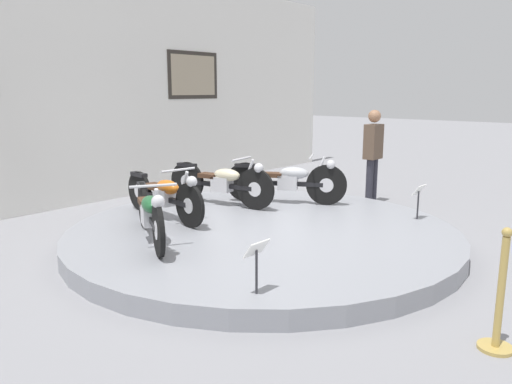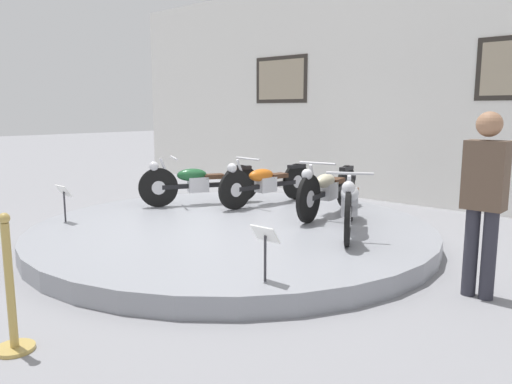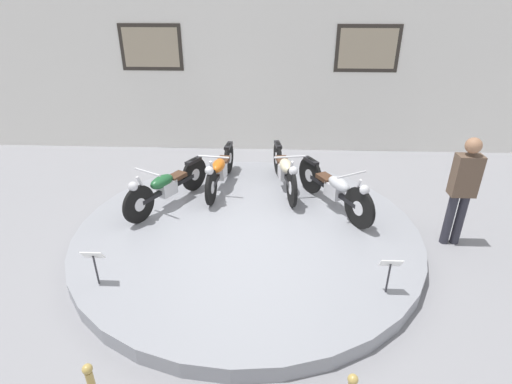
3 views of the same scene
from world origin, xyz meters
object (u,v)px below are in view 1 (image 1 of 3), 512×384
(motorcycle_orange, at_px, (164,194))
(motorcycle_cream, at_px, (222,181))
(visitor_standing, at_px, (373,151))
(motorcycle_silver, at_px, (288,180))
(info_placard_front_left, at_px, (256,256))
(motorcycle_green, at_px, (150,212))
(info_placard_front_centre, at_px, (419,195))
(stanchion_post_left_of_entry, at_px, (499,310))

(motorcycle_orange, distance_m, motorcycle_cream, 1.19)
(visitor_standing, bearing_deg, motorcycle_silver, 160.94)
(motorcycle_orange, bearing_deg, motorcycle_silver, -19.98)
(motorcycle_cream, relative_size, visitor_standing, 1.15)
(info_placard_front_left, height_order, visitor_standing, visitor_standing)
(motorcycle_silver, relative_size, visitor_standing, 1.04)
(motorcycle_green, relative_size, info_placard_front_centre, 3.40)
(motorcycle_cream, xyz_separation_m, visitor_standing, (2.56, -1.33, 0.37))
(info_placard_front_left, distance_m, stanchion_post_left_of_entry, 2.05)
(motorcycle_cream, bearing_deg, visitor_standing, -27.51)
(motorcycle_orange, xyz_separation_m, motorcycle_cream, (1.19, 0.00, 0.02))
(motorcycle_cream, distance_m, info_placard_front_centre, 3.05)
(motorcycle_silver, bearing_deg, stanchion_post_left_of_entry, -121.31)
(motorcycle_green, bearing_deg, visitor_standing, -7.53)
(motorcycle_silver, distance_m, info_placard_front_centre, 2.11)
(motorcycle_cream, relative_size, stanchion_post_left_of_entry, 1.94)
(motorcycle_green, xyz_separation_m, info_placard_front_left, (-0.39, -2.07, -0.01))
(info_placard_front_left, height_order, info_placard_front_centre, same)
(motorcycle_orange, relative_size, info_placard_front_centre, 3.82)
(motorcycle_orange, distance_m, info_placard_front_centre, 3.67)
(motorcycle_cream, xyz_separation_m, stanchion_post_left_of_entry, (-1.59, -4.67, -0.27))
(motorcycle_orange, height_order, info_placard_front_centre, motorcycle_orange)
(motorcycle_cream, relative_size, motorcycle_silver, 1.11)
(motorcycle_orange, distance_m, visitor_standing, 3.99)
(motorcycle_cream, bearing_deg, motorcycle_green, -159.92)
(motorcycle_orange, xyz_separation_m, info_placard_front_left, (-1.20, -2.80, -0.01))
(info_placard_front_left, distance_m, info_placard_front_centre, 3.59)
(motorcycle_silver, xyz_separation_m, visitor_standing, (1.75, -0.60, 0.37))
(motorcycle_green, relative_size, motorcycle_silver, 0.98)
(motorcycle_silver, bearing_deg, visitor_standing, -19.06)
(info_placard_front_left, relative_size, visitor_standing, 0.30)
(motorcycle_cream, height_order, info_placard_front_centre, motorcycle_cream)
(info_placard_front_centre, distance_m, stanchion_post_left_of_entry, 3.36)
(motorcycle_green, distance_m, stanchion_post_left_of_entry, 3.97)
(info_placard_front_left, relative_size, stanchion_post_left_of_entry, 0.50)
(motorcycle_silver, bearing_deg, info_placard_front_left, -147.05)
(stanchion_post_left_of_entry, bearing_deg, motorcycle_orange, 85.08)
(motorcycle_green, height_order, motorcycle_silver, motorcycle_silver)
(motorcycle_orange, relative_size, info_placard_front_left, 3.82)
(info_placard_front_left, bearing_deg, info_placard_front_centre, 0.00)
(motorcycle_green, xyz_separation_m, visitor_standing, (4.56, -0.60, 0.38))
(motorcycle_green, distance_m, visitor_standing, 4.61)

